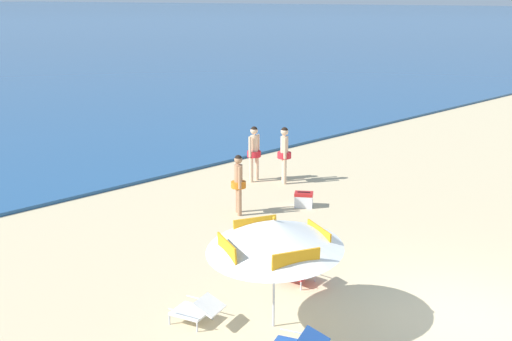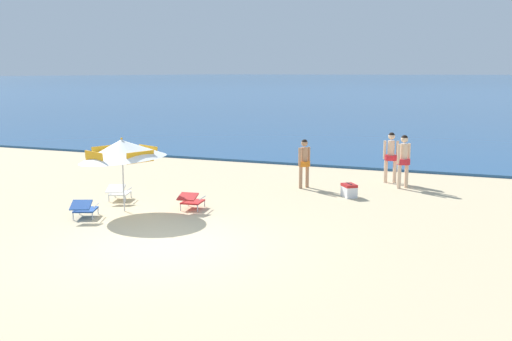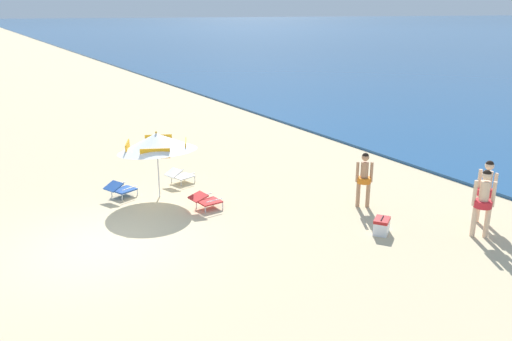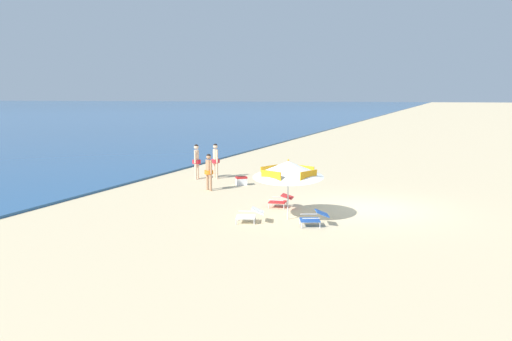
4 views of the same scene
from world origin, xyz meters
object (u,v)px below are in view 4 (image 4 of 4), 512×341
lounge_chair_beside_umbrella (281,200)px  person_standing_near_shore (197,159)px  lounge_chair_under_umbrella (314,218)px  lounge_chair_facing_sea (250,215)px  person_standing_beside (209,169)px  cooler_box (241,181)px  beach_umbrella_striped_main (288,169)px  person_wading_in (215,158)px

lounge_chair_beside_umbrella → person_standing_near_shore: size_ratio=0.54×
lounge_chair_under_umbrella → lounge_chair_facing_sea: 2.05m
lounge_chair_facing_sea → lounge_chair_beside_umbrella: bearing=-4.9°
lounge_chair_beside_umbrella → person_standing_beside: person_standing_beside is taller
person_standing_near_shore → cooler_box: person_standing_near_shore is taller
person_standing_near_shore → beach_umbrella_striped_main: bearing=-132.6°
lounge_chair_beside_umbrella → person_standing_near_shore: (4.51, 5.88, 0.71)m
person_wading_in → lounge_chair_facing_sea: bearing=-147.0°
person_standing_beside → lounge_chair_under_umbrella: bearing=-125.9°
person_wading_in → cooler_box: 2.50m
beach_umbrella_striped_main → cooler_box: size_ratio=4.65×
lounge_chair_under_umbrella → cooler_box: bearing=40.4°
lounge_chair_under_umbrella → person_wading_in: size_ratio=0.58×
beach_umbrella_striped_main → person_standing_beside: bearing=52.4°
lounge_chair_beside_umbrella → cooler_box: lounge_chair_beside_umbrella is taller
lounge_chair_beside_umbrella → person_wading_in: 7.20m
lounge_chair_under_umbrella → person_standing_beside: size_ratio=0.63×
person_wading_in → lounge_chair_under_umbrella: bearing=-136.0°
person_standing_beside → cooler_box: 1.98m
cooler_box → lounge_chair_facing_sea: bearing=-154.6°
beach_umbrella_striped_main → person_standing_near_shore: size_ratio=1.64×
lounge_chair_under_umbrella → person_standing_beside: bearing=54.1°
beach_umbrella_striped_main → lounge_chair_under_umbrella: size_ratio=2.79×
beach_umbrella_striped_main → lounge_chair_facing_sea: bearing=131.4°
person_standing_beside → person_standing_near_shore: bearing=37.9°
lounge_chair_beside_umbrella → person_standing_beside: size_ratio=0.58×
lounge_chair_under_umbrella → person_wading_in: (7.16, 6.90, 0.73)m
beach_umbrella_striped_main → lounge_chair_under_umbrella: 1.82m
lounge_chair_beside_umbrella → lounge_chair_facing_sea: (-2.49, 0.21, -0.00)m
person_standing_near_shore → cooler_box: 2.97m
person_wading_in → person_standing_near_shore: bearing=123.2°
lounge_chair_beside_umbrella → person_standing_near_shore: bearing=52.5°
lounge_chair_under_umbrella → person_standing_near_shore: 10.19m
beach_umbrella_striped_main → lounge_chair_under_umbrella: (-0.51, -1.03, -1.41)m
lounge_chair_facing_sea → cooler_box: bearing=25.4°
person_wading_in → cooler_box: size_ratio=2.86×
person_standing_near_shore → person_wading_in: size_ratio=0.99×
person_standing_beside → person_wading_in: size_ratio=0.92×
lounge_chair_beside_umbrella → person_wading_in: person_wading_in is taller
lounge_chair_facing_sea → cooler_box: 6.84m
lounge_chair_facing_sea → person_standing_near_shore: (7.00, 5.67, 0.72)m
lounge_chair_beside_umbrella → cooler_box: 4.85m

